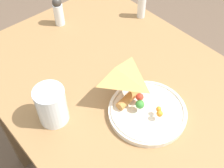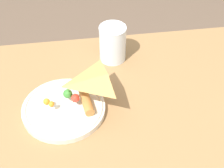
% 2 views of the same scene
% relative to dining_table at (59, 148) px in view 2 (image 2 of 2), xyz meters
% --- Properties ---
extents(dining_table, '(1.25, 0.66, 0.78)m').
position_rel_dining_table_xyz_m(dining_table, '(0.00, 0.00, 0.00)').
color(dining_table, olive).
rests_on(dining_table, ground_plane).
extents(plate_pizza, '(0.21, 0.21, 0.06)m').
position_rel_dining_table_xyz_m(plate_pizza, '(0.03, 0.02, 0.14)').
color(plate_pizza, silver).
rests_on(plate_pizza, dining_table).
extents(milk_glass, '(0.08, 0.08, 0.11)m').
position_rel_dining_table_xyz_m(milk_glass, '(0.18, 0.22, 0.17)').
color(milk_glass, white).
rests_on(milk_glass, dining_table).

